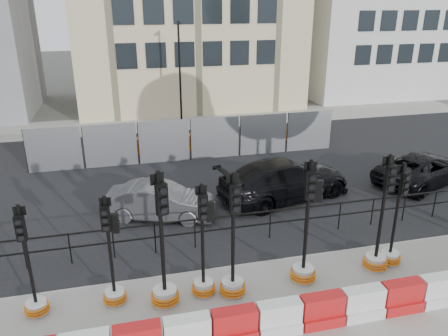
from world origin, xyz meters
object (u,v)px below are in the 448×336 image
object	(u,v)px
traffic_signal_h	(392,244)
car_c	(285,179)
traffic_signal_a	(34,293)
traffic_signal_d	(204,270)

from	to	relation	value
traffic_signal_h	car_c	size ratio (longest dim) A/B	0.55
traffic_signal_a	traffic_signal_d	world-z (taller)	traffic_signal_d
traffic_signal_a	traffic_signal_d	size ratio (longest dim) A/B	0.94
traffic_signal_d	car_c	distance (m)	6.53
traffic_signal_a	traffic_signal_h	xyz separation A→B (m)	(9.53, -0.12, 0.03)
traffic_signal_a	car_c	world-z (taller)	traffic_signal_a
traffic_signal_d	traffic_signal_a	bearing A→B (deg)	175.19
traffic_signal_d	car_c	bearing A→B (deg)	48.79
traffic_signal_h	car_c	world-z (taller)	traffic_signal_h
traffic_signal_h	traffic_signal_d	bearing A→B (deg)	173.35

